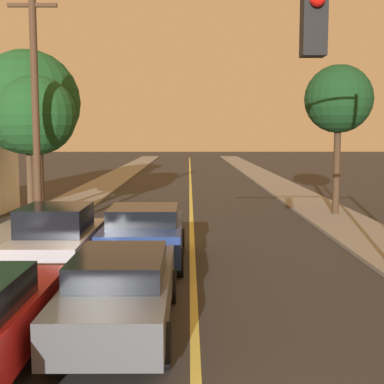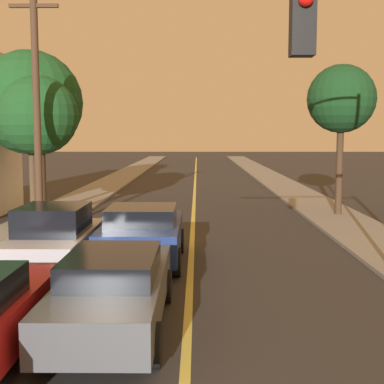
{
  "view_description": "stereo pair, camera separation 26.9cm",
  "coord_description": "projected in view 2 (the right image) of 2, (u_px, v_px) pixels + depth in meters",
  "views": [
    {
      "loc": [
        -0.09,
        -4.06,
        3.42
      ],
      "look_at": [
        0.0,
        12.67,
        1.6
      ],
      "focal_mm": 50.0,
      "sensor_mm": 36.0,
      "label": 1
    },
    {
      "loc": [
        0.17,
        -4.06,
        3.42
      ],
      "look_at": [
        0.0,
        12.67,
        1.6
      ],
      "focal_mm": 50.0,
      "sensor_mm": 36.0,
      "label": 2
    }
  ],
  "objects": [
    {
      "name": "tree_right_near",
      "position": [
        341.0,
        100.0,
        21.71
      ],
      "size": [
        2.78,
        2.78,
        6.12
      ],
      "color": "#3D2B1C",
      "rests_on": "ground"
    },
    {
      "name": "tree_left_near",
      "position": [
        38.0,
        117.0,
        19.76
      ],
      "size": [
        2.93,
        2.93,
        5.46
      ],
      "color": "#3D2B1C",
      "rests_on": "ground"
    },
    {
      "name": "sidewalk_right",
      "position": [
        272.0,
        179.0,
        40.13
      ],
      "size": [
        2.5,
        80.0,
        0.12
      ],
      "color": "gray",
      "rests_on": "ground"
    },
    {
      "name": "utility_pole_left",
      "position": [
        37.0,
        107.0,
        17.65
      ],
      "size": [
        1.6,
        0.24,
        8.04
      ],
      "color": "#422D1E",
      "rests_on": "ground"
    },
    {
      "name": "tree_left_far",
      "position": [
        30.0,
        103.0,
        21.14
      ],
      "size": [
        4.11,
        4.11,
        6.6
      ],
      "color": "#4C3823",
      "rests_on": "ground"
    },
    {
      "name": "streetlamp_right",
      "position": [
        381.0,
        82.0,
        12.27
      ],
      "size": [
        2.09,
        0.36,
        6.94
      ],
      "color": "#333338",
      "rests_on": "ground"
    },
    {
      "name": "road_surface",
      "position": [
        195.0,
        180.0,
        40.19
      ],
      "size": [
        9.11,
        80.0,
        0.01
      ],
      "color": "#2D2B28",
      "rests_on": "ground"
    },
    {
      "name": "sidewalk_left",
      "position": [
        118.0,
        179.0,
        40.25
      ],
      "size": [
        2.5,
        80.0,
        0.12
      ],
      "color": "gray",
      "rests_on": "ground"
    },
    {
      "name": "car_outer_lane_second",
      "position": [
        55.0,
        240.0,
        12.94
      ],
      "size": [
        1.85,
        4.11,
        1.72
      ],
      "color": "#A5A8B2",
      "rests_on": "ground"
    },
    {
      "name": "car_near_lane_second",
      "position": [
        143.0,
        233.0,
        14.06
      ],
      "size": [
        2.1,
        4.2,
        1.54
      ],
      "color": "navy",
      "rests_on": "ground"
    },
    {
      "name": "car_near_lane_front",
      "position": [
        114.0,
        288.0,
        9.27
      ],
      "size": [
        1.84,
        4.91,
        1.41
      ],
      "color": "#474C51",
      "rests_on": "ground"
    }
  ]
}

